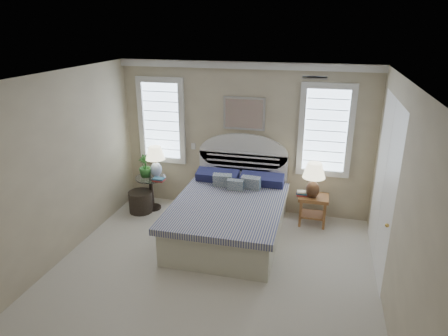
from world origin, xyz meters
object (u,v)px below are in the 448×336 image
floor_pot (141,202)px  lamp_right (314,176)px  nightstand_right (313,204)px  lamp_left (155,158)px  side_table_left (151,189)px  bed (230,213)px

floor_pot → lamp_right: 3.16m
nightstand_right → floor_pot: size_ratio=1.23×
floor_pot → lamp_left: bearing=48.3°
side_table_left → floor_pot: side_table_left is taller
bed → nightstand_right: bearing=28.0°
bed → lamp_right: bearing=27.1°
floor_pot → lamp_left: size_ratio=0.75×
bed → side_table_left: (-1.65, 0.59, 0.00)m
nightstand_right → lamp_right: (-0.03, -0.04, 0.52)m
bed → nightstand_right: size_ratio=4.29×
bed → side_table_left: size_ratio=3.61×
floor_pot → lamp_right: lamp_right is taller
side_table_left → floor_pot: 0.30m
bed → side_table_left: bed is taller
floor_pot → lamp_left: lamp_left is taller
side_table_left → lamp_left: 0.61m
nightstand_right → lamp_left: size_ratio=0.92×
nightstand_right → lamp_right: lamp_right is taller
bed → side_table_left: bearing=160.3°
lamp_left → lamp_right: lamp_left is taller
side_table_left → nightstand_right: 2.95m
nightstand_right → floor_pot: 3.12m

